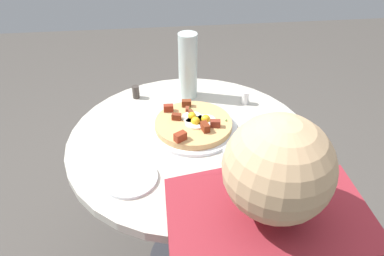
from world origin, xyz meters
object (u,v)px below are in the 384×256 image
Objects in this scene: pizza_plate at (193,128)px; bread_plate at (130,178)px; water_glass at (234,166)px; water_bottle at (188,66)px; pepper_shaker at (136,92)px; salt_shaker at (245,98)px; knife at (264,159)px; fork at (273,155)px; dining_table at (191,172)px; breakfast_pizza at (194,123)px.

pizza_plate is 1.86× the size of bread_plate.
bread_plate is 0.30m from water_glass.
pepper_shaker is (-0.21, 0.01, -0.10)m from water_bottle.
water_bottle is 5.06× the size of salt_shaker.
fork is at bearing -90.00° from knife.
dining_table is 0.18m from pizza_plate.
water_bottle is (-0.08, 0.49, 0.07)m from water_glass.
knife is 3.57× the size of pepper_shaker.
breakfast_pizza is at bearing -145.82° from salt_shaker.
fork is (0.23, -0.17, -0.02)m from breakfast_pizza.
water_glass reaches higher than fork.
pepper_shaker is at bearing 88.46° from bread_plate.
water_bottle is (0.22, 0.45, 0.12)m from bread_plate.
bread_plate is 0.45m from fork.
fork is (0.44, 0.05, 0.00)m from bread_plate.
water_glass reaches higher than knife.
water_bottle is at bearing 6.23° from fork.
water_bottle is (0.02, 0.27, 0.30)m from dining_table.
breakfast_pizza reaches higher than knife.
dining_table is at bearing 37.87° from fork.
breakfast_pizza reaches higher than pepper_shaker.
pepper_shaker is (-0.28, 0.50, -0.03)m from water_glass.
pizza_plate is 1.13× the size of breakfast_pizza.
salt_shaker is (0.23, 0.18, 0.19)m from dining_table.
pizza_plate is at bearing -145.93° from salt_shaker.
fork is at bearing 6.54° from bread_plate.
bread_plate reaches higher than fork.
dining_table is 3.10× the size of breakfast_pizza.
salt_shaker is 1.01× the size of pepper_shaker.
pizza_plate is 2.62× the size of water_glass.
water_glass reaches higher than dining_table.
water_bottle is at bearing 88.76° from breakfast_pizza.
pepper_shaker reaches higher than knife.
knife is at bearing -46.99° from pepper_shaker.
dining_table is 0.39m from pepper_shaker.
breakfast_pizza is 0.31m from bread_plate.
salt_shaker is (0.13, 0.41, -0.03)m from water_glass.
pepper_shaker is at bearing 119.35° from water_glass.
knife is 1.56× the size of water_glass.
water_glass reaches higher than pepper_shaker.
fork is 0.60m from pepper_shaker.
pepper_shaker is (-0.19, 0.28, 0.19)m from dining_table.
water_glass is (0.08, -0.27, 0.05)m from pizza_plate.
water_glass is at bearing 98.68° from fork.
bread_plate is 0.90× the size of fork.
pizza_plate is 1.17× the size of water_bottle.
pepper_shaker is (-0.42, 0.09, -0.00)m from salt_shaker.
bread_plate is at bearing 172.21° from water_glass.
water_bottle is at bearing 88.63° from pizza_plate.
salt_shaker is at bearing 40.85° from bread_plate.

